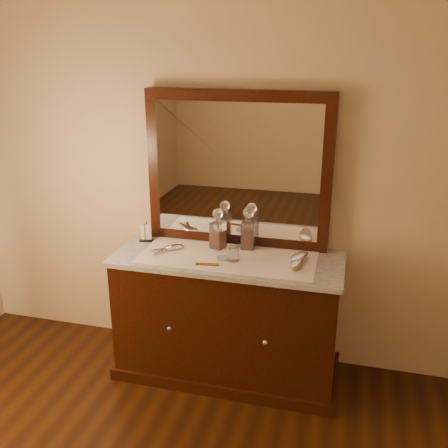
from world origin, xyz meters
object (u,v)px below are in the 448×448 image
(brush_far, at_px, (299,258))
(hand_mirror_inner, at_px, (173,247))
(dresser_cabinet, at_px, (228,318))
(comb, at_px, (207,264))
(hand_mirror_outer, at_px, (169,249))
(mirror_frame, at_px, (238,170))
(pin_dish, at_px, (222,258))
(napkin_rack, at_px, (146,233))
(decanter_right, at_px, (248,233))
(brush_near, at_px, (297,264))
(decanter_left, at_px, (218,233))

(brush_far, distance_m, hand_mirror_inner, 0.82)
(dresser_cabinet, relative_size, comb, 9.95)
(brush_far, xyz_separation_m, hand_mirror_outer, (-0.84, -0.02, -0.02))
(mirror_frame, xyz_separation_m, brush_far, (0.44, -0.22, -0.47))
(hand_mirror_inner, bearing_deg, brush_far, -0.12)
(pin_dish, height_order, napkin_rack, napkin_rack)
(decanter_right, distance_m, hand_mirror_outer, 0.52)
(dresser_cabinet, height_order, pin_dish, pin_dish)
(mirror_frame, height_order, brush_near, mirror_frame)
(pin_dish, height_order, comb, pin_dish)
(napkin_rack, relative_size, decanter_left, 0.50)
(dresser_cabinet, bearing_deg, hand_mirror_inner, 176.43)
(brush_near, bearing_deg, napkin_rack, 169.78)
(dresser_cabinet, height_order, napkin_rack, napkin_rack)
(napkin_rack, xyz_separation_m, hand_mirror_inner, (0.23, -0.10, -0.04))
(dresser_cabinet, bearing_deg, napkin_rack, 168.54)
(mirror_frame, relative_size, brush_near, 7.44)
(dresser_cabinet, height_order, decanter_right, decanter_right)
(napkin_rack, distance_m, decanter_left, 0.51)
(pin_dish, height_order, decanter_left, decanter_left)
(comb, bearing_deg, dresser_cabinet, 53.21)
(dresser_cabinet, height_order, mirror_frame, mirror_frame)
(mirror_frame, xyz_separation_m, comb, (-0.09, -0.41, -0.49))
(decanter_left, bearing_deg, dresser_cabinet, -50.01)
(mirror_frame, relative_size, decanter_left, 4.47)
(pin_dish, xyz_separation_m, comb, (-0.07, -0.11, -0.00))
(pin_dish, distance_m, brush_far, 0.47)
(pin_dish, xyz_separation_m, brush_near, (0.46, -0.01, 0.01))
(dresser_cabinet, bearing_deg, decanter_right, 59.04)
(mirror_frame, height_order, pin_dish, mirror_frame)
(napkin_rack, xyz_separation_m, hand_mirror_outer, (0.21, -0.12, -0.04))
(decanter_left, xyz_separation_m, hand_mirror_outer, (-0.30, -0.12, -0.10))
(mirror_frame, distance_m, comb, 0.65)
(brush_far, height_order, hand_mirror_outer, brush_far)
(decanter_right, relative_size, hand_mirror_inner, 1.36)
(mirror_frame, relative_size, napkin_rack, 9.01)
(dresser_cabinet, relative_size, hand_mirror_outer, 7.32)
(decanter_right, height_order, brush_far, decanter_right)
(hand_mirror_outer, bearing_deg, hand_mirror_inner, 52.06)
(napkin_rack, height_order, hand_mirror_outer, napkin_rack)
(hand_mirror_outer, bearing_deg, comb, -28.33)
(dresser_cabinet, distance_m, hand_mirror_inner, 0.59)
(pin_dish, height_order, brush_far, brush_far)
(brush_near, relative_size, brush_far, 0.84)
(dresser_cabinet, distance_m, mirror_frame, 0.97)
(pin_dish, relative_size, hand_mirror_outer, 0.38)
(napkin_rack, relative_size, hand_mirror_inner, 0.65)
(dresser_cabinet, distance_m, hand_mirror_outer, 0.60)
(comb, bearing_deg, decanter_right, 51.39)
(napkin_rack, relative_size, brush_far, 0.69)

